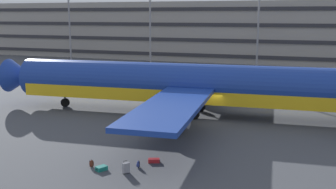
# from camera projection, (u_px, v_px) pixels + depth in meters

# --- Properties ---
(ground_plane) EXTENTS (600.00, 600.00, 0.00)m
(ground_plane) POSITION_uv_depth(u_px,v_px,m) (209.00, 120.00, 37.44)
(ground_plane) COLOR #424449
(terminal_structure) EXTENTS (144.68, 21.46, 12.33)m
(terminal_structure) POSITION_uv_depth(u_px,v_px,m) (270.00, 31.00, 86.94)
(terminal_structure) COLOR gray
(terminal_structure) RESTS_ON ground_plane
(airliner) EXTENTS (40.59, 32.84, 10.75)m
(airliner) POSITION_uv_depth(u_px,v_px,m) (189.00, 85.00, 39.07)
(airliner) COLOR navy
(airliner) RESTS_ON ground_plane
(light_mast_far_left) EXTENTS (1.80, 0.50, 21.72)m
(light_mast_far_left) POSITION_uv_depth(u_px,v_px,m) (68.00, 1.00, 84.08)
(light_mast_far_left) COLOR gray
(light_mast_far_left) RESTS_ON ground_plane
(light_mast_left) EXTENTS (1.80, 0.50, 21.18)m
(light_mast_left) POSITION_uv_depth(u_px,v_px,m) (150.00, 1.00, 78.13)
(light_mast_left) COLOR gray
(light_mast_left) RESTS_ON ground_plane
(suitcase_laid_flat) EXTENTS (0.84, 0.63, 0.26)m
(suitcase_laid_flat) POSITION_uv_depth(u_px,v_px,m) (154.00, 161.00, 26.76)
(suitcase_laid_flat) COLOR #B21E23
(suitcase_laid_flat) RESTS_ON ground_plane
(suitcase_navy) EXTENTS (0.74, 0.82, 0.27)m
(suitcase_navy) POSITION_uv_depth(u_px,v_px,m) (101.00, 168.00, 25.39)
(suitcase_navy) COLOR #147266
(suitcase_navy) RESTS_ON ground_plane
(suitcase_silver) EXTENTS (0.46, 0.50, 0.80)m
(suitcase_silver) POSITION_uv_depth(u_px,v_px,m) (126.00, 168.00, 24.89)
(suitcase_silver) COLOR gray
(suitcase_silver) RESTS_ON ground_plane
(backpack_teal) EXTENTS (0.34, 0.40, 0.49)m
(backpack_teal) POSITION_uv_depth(u_px,v_px,m) (138.00, 164.00, 25.84)
(backpack_teal) COLOR navy
(backpack_teal) RESTS_ON ground_plane
(backpack_large) EXTENTS (0.35, 0.37, 0.53)m
(backpack_large) POSITION_uv_depth(u_px,v_px,m) (92.00, 164.00, 25.89)
(backpack_large) COLOR #592619
(backpack_large) RESTS_ON ground_plane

